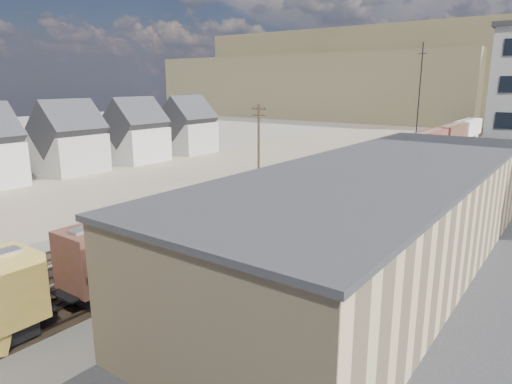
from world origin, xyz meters
The scene contains 10 objects.
ballast_bed centered at (0.00, 50.00, 0.03)m, with size 18.00×200.00×0.06m, color #4C4742.
dirt_yard centered at (-20.00, 40.00, 0.01)m, with size 24.00×180.00×0.03m, color #72644E.
asphalt_lot centered at (22.00, 35.00, 0.02)m, with size 26.00×120.00×0.04m, color #232326.
rail_tracks centered at (-0.55, 50.00, 0.11)m, with size 11.40×200.00×0.24m.
freight_train centered at (3.80, 51.71, 2.79)m, with size 3.00×119.74×4.46m.
warehouse centered at (14.98, 25.00, 3.65)m, with size 12.40×40.40×7.25m.
utility_pole_north centered at (-8.50, 42.00, 5.30)m, with size 2.20×0.32×10.00m.
radio_mast centered at (6.00, 60.00, 9.12)m, with size 1.20×0.16×18.00m.
townhouse_row centered at (-34.00, 25.00, 4.34)m, with size 8.15×68.16×10.47m.
hills_north centered at (0.17, 167.92, 14.10)m, with size 265.00×80.00×32.00m.
Camera 1 is at (25.90, -5.59, 12.67)m, focal length 32.00 mm.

